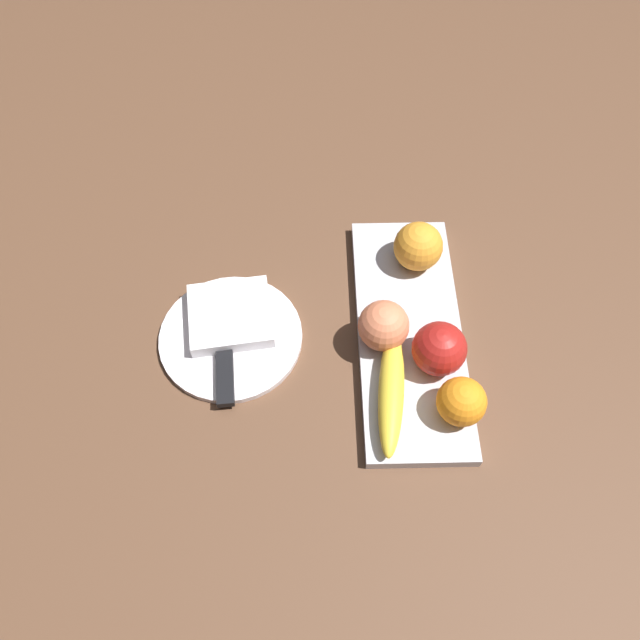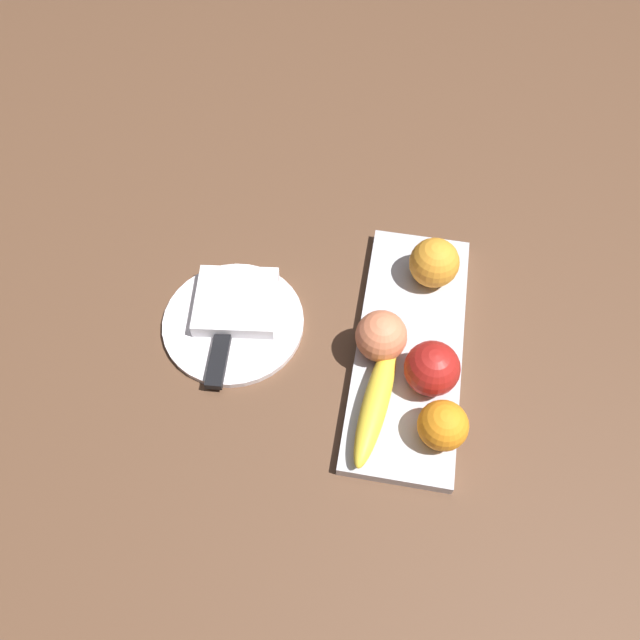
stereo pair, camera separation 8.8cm
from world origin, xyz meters
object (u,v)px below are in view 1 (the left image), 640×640
(banana, at_px, (391,390))
(folded_napkin, at_px, (230,316))
(dinner_plate, at_px, (231,337))
(apple, at_px, (439,349))
(fruit_tray, at_px, (409,333))
(knife, at_px, (225,366))
(peach, at_px, (384,326))
(orange_near_apple, at_px, (418,246))
(orange_near_banana, at_px, (461,402))

(banana, height_order, folded_napkin, banana)
(banana, height_order, dinner_plate, banana)
(apple, height_order, banana, apple)
(fruit_tray, height_order, folded_napkin, folded_napkin)
(dinner_plate, relative_size, knife, 1.16)
(peach, bearing_deg, folded_napkin, 79.37)
(orange_near_apple, distance_m, dinner_plate, 0.31)
(fruit_tray, xyz_separation_m, apple, (-0.05, -0.03, 0.05))
(orange_near_banana, distance_m, dinner_plate, 0.34)
(fruit_tray, relative_size, apple, 5.31)
(apple, height_order, orange_near_apple, same)
(peach, distance_m, knife, 0.23)
(banana, bearing_deg, knife, -95.93)
(orange_near_apple, bearing_deg, dinner_plate, 113.51)
(dinner_plate, bearing_deg, folded_napkin, 0.00)
(fruit_tray, height_order, banana, banana)
(peach, bearing_deg, orange_near_banana, -140.93)
(knife, bearing_deg, orange_near_apple, -63.01)
(banana, xyz_separation_m, knife, (0.05, 0.23, -0.02))
(fruit_tray, height_order, orange_near_banana, orange_near_banana)
(dinner_plate, height_order, folded_napkin, folded_napkin)
(peach, bearing_deg, dinner_plate, 86.10)
(apple, height_order, folded_napkin, apple)
(dinner_plate, height_order, knife, knife)
(apple, relative_size, orange_near_banana, 1.14)
(fruit_tray, height_order, knife, knife)
(apple, height_order, peach, apple)
(orange_near_apple, height_order, folded_napkin, orange_near_apple)
(dinner_plate, relative_size, folded_napkin, 1.76)
(apple, distance_m, orange_near_apple, 0.18)
(banana, distance_m, folded_napkin, 0.26)
(apple, bearing_deg, folded_napkin, 74.69)
(orange_near_banana, height_order, peach, peach)
(peach, distance_m, dinner_plate, 0.23)
(apple, xyz_separation_m, knife, (0.00, 0.30, -0.04))
(banana, xyz_separation_m, dinner_plate, (0.10, 0.23, -0.03))
(peach, bearing_deg, banana, -176.54)
(knife, bearing_deg, folded_napkin, -7.80)
(orange_near_apple, bearing_deg, peach, 155.66)
(fruit_tray, xyz_separation_m, knife, (-0.05, 0.27, 0.01))
(orange_near_apple, xyz_separation_m, dinner_plate, (-0.12, 0.28, -0.05))
(folded_napkin, bearing_deg, banana, -120.24)
(apple, height_order, knife, apple)
(orange_near_apple, bearing_deg, orange_near_banana, -172.92)
(fruit_tray, bearing_deg, folded_napkin, 84.29)
(banana, distance_m, orange_near_apple, 0.24)
(fruit_tray, relative_size, folded_napkin, 3.36)
(apple, relative_size, orange_near_apple, 1.01)
(orange_near_banana, bearing_deg, orange_near_apple, 7.08)
(fruit_tray, distance_m, folded_napkin, 0.26)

